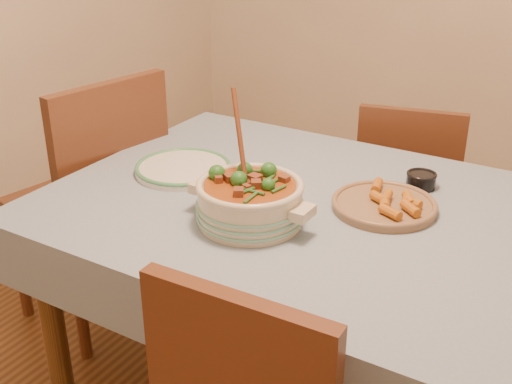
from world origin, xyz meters
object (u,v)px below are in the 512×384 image
stew_casserole (250,198)px  chair_far (407,190)px  fried_plate (384,203)px  white_plate (183,168)px  condiment_bowl (421,179)px  chair_left (98,192)px  dining_table (342,243)px

stew_casserole → chair_far: 1.08m
stew_casserole → fried_plate: 0.38m
white_plate → condiment_bowl: size_ratio=3.71×
white_plate → fried_plate: 0.64m
white_plate → chair_left: size_ratio=0.37×
dining_table → fried_plate: size_ratio=4.72×
chair_far → chair_left: bearing=28.2°
white_plate → chair_far: 1.00m
chair_far → fried_plate: bearing=89.2°
dining_table → white_plate: white_plate is taller
white_plate → chair_far: bearing=60.9°
white_plate → stew_casserole: bearing=-26.8°
condiment_bowl → chair_far: size_ratio=0.12×
fried_plate → chair_far: bearing=102.2°
dining_table → fried_plate: fried_plate is taller
white_plate → fried_plate: (0.63, 0.07, 0.01)m
stew_casserole → chair_far: size_ratio=0.42×
white_plate → chair_left: chair_left is taller
dining_table → white_plate: size_ratio=4.56×
dining_table → chair_left: (-0.98, 0.05, -0.10)m
condiment_bowl → fried_plate: (-0.04, -0.19, -0.01)m
condiment_bowl → chair_left: bearing=-168.6°
dining_table → stew_casserole: stew_casserole is taller
chair_left → white_plate: bearing=93.9°
dining_table → condiment_bowl: (0.12, 0.27, 0.12)m
fried_plate → chair_far: 0.84m
white_plate → chair_left: bearing=173.8°
dining_table → stew_casserole: size_ratio=4.75×
chair_far → stew_casserole: bearing=70.7°
stew_casserole → fried_plate: stew_casserole is taller
white_plate → chair_far: chair_far is taller
dining_table → stew_casserole: 0.31m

